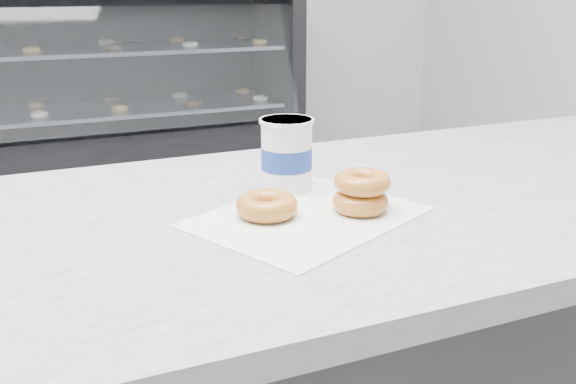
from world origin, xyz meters
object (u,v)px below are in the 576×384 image
Objects in this scene: donut_single at (267,206)px; coffee_cup at (287,154)px; display_case at (79,127)px; donut_stack at (361,192)px.

coffee_cup is at bearing 54.59° from donut_single.
donut_single is 0.78× the size of coffee_cup.
display_case is 2.83m from donut_stack.
donut_stack is at bearing -13.94° from donut_single.
display_case is 2.78m from donut_single.
display_case reaches higher than donut_stack.
coffee_cup is (0.11, -2.63, 0.47)m from display_case.
donut_single is 0.15m from donut_stack.
donut_single is (0.03, -2.75, 0.43)m from display_case.
donut_stack is at bearing -86.35° from display_case.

